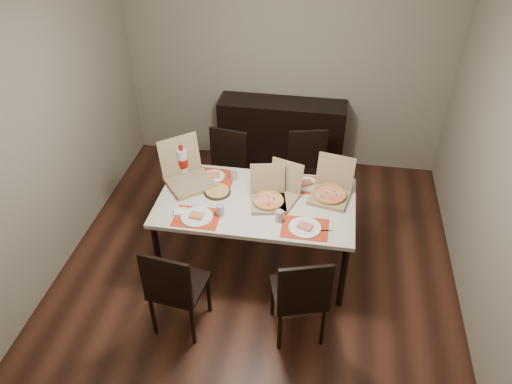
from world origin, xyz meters
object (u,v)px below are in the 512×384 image
sideboard (281,136)px  soda_bottle (183,162)px  chair_near_right (301,294)px  chair_near_left (175,287)px  dining_table (256,206)px  pizza_box_center (268,198)px  chair_far_left (225,169)px  dip_bowl (271,189)px  chair_far_right (308,170)px

sideboard → soda_bottle: size_ratio=4.67×
sideboard → chair_near_right: chair_near_right is taller
chair_near_left → dining_table: bearing=61.0°
pizza_box_center → chair_far_left: bearing=125.8°
chair_near_left → chair_far_left: same height
chair_near_left → chair_far_left: 1.74m
dip_bowl → sideboard: bearing=93.1°
chair_far_left → chair_far_right: 0.90m
chair_far_left → chair_far_right: (0.89, 0.13, 0.00)m
sideboard → dining_table: 1.73m
sideboard → dip_bowl: sideboard is taller
soda_bottle → dining_table: bearing=-22.4°
dining_table → chair_far_left: size_ratio=1.94×
chair_near_left → chair_far_left: bearing=88.5°
dining_table → dip_bowl: 0.23m
dining_table → pizza_box_center: bearing=-1.9°
sideboard → pizza_box_center: pizza_box_center is taller
chair_far_left → pizza_box_center: pizza_box_center is taller
chair_far_right → pizza_box_center: (-0.30, -0.94, 0.29)m
dining_table → chair_far_right: (0.42, 0.93, -0.17)m
chair_near_right → sideboard: bearing=100.4°
sideboard → chair_far_left: bearing=-119.0°
dining_table → chair_far_left: chair_far_left is taller
chair_far_right → dip_bowl: size_ratio=6.89×
chair_near_left → dip_bowl: bearing=60.5°
sideboard → pizza_box_center: bearing=-87.3°
sideboard → chair_near_right: 2.60m
chair_near_left → dip_bowl: chair_near_left is taller
chair_far_left → chair_far_right: size_ratio=1.00×
chair_near_left → pizza_box_center: 1.16m
chair_near_right → soda_bottle: bearing=137.7°
dining_table → soda_bottle: soda_bottle is taller
chair_near_left → chair_far_right: (0.93, 1.86, 0.00)m
sideboard → chair_near_right: (0.47, -2.55, 0.06)m
dining_table → chair_near_left: size_ratio=1.94×
chair_near_right → chair_far_left: bearing=120.5°
sideboard → chair_near_left: (-0.55, -2.64, 0.06)m
chair_far_right → soda_bottle: soda_bottle is taller
sideboard → chair_near_left: 2.70m
chair_near_right → pizza_box_center: bearing=114.8°
dip_bowl → soda_bottle: size_ratio=0.42×
chair_far_right → soda_bottle: 1.39m
dip_bowl → dining_table: bearing=-121.9°
chair_near_right → soda_bottle: (-1.28, 1.16, 0.37)m
sideboard → chair_far_left: size_ratio=1.61×
sideboard → chair_near_left: chair_near_left is taller
chair_near_right → pizza_box_center: size_ratio=2.29×
pizza_box_center → sideboard: bearing=92.7°
chair_far_left → pizza_box_center: (0.58, -0.81, 0.29)m
chair_near_right → dip_bowl: chair_near_right is taller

